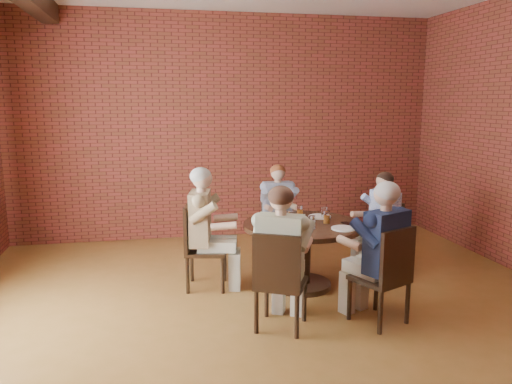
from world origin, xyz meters
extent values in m
plane|color=olive|center=(0.00, 0.00, 0.00)|extent=(7.00, 7.00, 0.00)
plane|color=maroon|center=(0.00, 3.50, 1.70)|extent=(7.00, 0.00, 7.00)
cylinder|color=black|center=(0.48, 1.08, 0.03)|extent=(0.67, 0.67, 0.06)
cylinder|color=black|center=(0.48, 1.08, 0.35)|extent=(0.19, 0.19, 0.64)
cylinder|color=#372414|center=(0.48, 1.08, 0.72)|extent=(1.33, 1.33, 0.05)
cube|color=black|center=(1.56, 1.35, 0.43)|extent=(0.47, 0.47, 0.04)
cube|color=black|center=(1.72, 1.40, 0.67)|extent=(0.14, 0.39, 0.44)
cylinder|color=black|center=(1.36, 1.47, 0.21)|extent=(0.04, 0.04, 0.41)
cylinder|color=black|center=(1.44, 1.15, 0.21)|extent=(0.04, 0.04, 0.41)
cylinder|color=black|center=(1.67, 1.55, 0.21)|extent=(0.04, 0.04, 0.41)
cylinder|color=black|center=(1.76, 1.24, 0.21)|extent=(0.04, 0.04, 0.41)
cube|color=black|center=(0.48, 2.21, 0.43)|extent=(0.39, 0.39, 0.04)
cube|color=black|center=(0.49, 2.39, 0.67)|extent=(0.39, 0.04, 0.45)
cylinder|color=black|center=(0.32, 2.05, 0.21)|extent=(0.04, 0.04, 0.41)
cylinder|color=black|center=(0.65, 2.05, 0.21)|extent=(0.04, 0.04, 0.41)
cylinder|color=black|center=(0.32, 2.38, 0.21)|extent=(0.04, 0.04, 0.41)
cylinder|color=black|center=(0.65, 2.38, 0.21)|extent=(0.04, 0.04, 0.41)
cube|color=black|center=(-0.58, 1.29, 0.43)|extent=(0.53, 0.53, 0.04)
cube|color=black|center=(-0.78, 1.33, 0.70)|extent=(0.13, 0.45, 0.51)
cylinder|color=black|center=(-0.43, 1.06, 0.21)|extent=(0.04, 0.04, 0.41)
cylinder|color=black|center=(-0.35, 1.44, 0.21)|extent=(0.04, 0.04, 0.41)
cylinder|color=black|center=(-0.81, 1.14, 0.21)|extent=(0.04, 0.04, 0.41)
cylinder|color=black|center=(-0.73, 1.52, 0.21)|extent=(0.04, 0.04, 0.41)
cube|color=black|center=(-0.01, 0.13, 0.43)|extent=(0.59, 0.59, 0.04)
cube|color=black|center=(-0.10, -0.05, 0.70)|extent=(0.41, 0.24, 0.50)
cylinder|color=black|center=(0.24, 0.21, 0.21)|extent=(0.04, 0.04, 0.41)
cylinder|color=black|center=(-0.09, 0.38, 0.21)|extent=(0.04, 0.04, 0.41)
cylinder|color=black|center=(0.07, -0.12, 0.21)|extent=(0.04, 0.04, 0.41)
cylinder|color=black|center=(-0.26, 0.05, 0.21)|extent=(0.04, 0.04, 0.41)
cube|color=black|center=(0.94, 0.06, 0.43)|extent=(0.59, 0.59, 0.04)
cube|color=black|center=(1.02, -0.13, 0.70)|extent=(0.42, 0.22, 0.51)
cylinder|color=black|center=(1.03, 0.31, 0.21)|extent=(0.04, 0.04, 0.41)
cylinder|color=black|center=(0.68, 0.16, 0.21)|extent=(0.04, 0.04, 0.41)
cylinder|color=black|center=(1.19, -0.04, 0.21)|extent=(0.04, 0.04, 0.41)
cylinder|color=black|center=(0.84, -0.20, 0.21)|extent=(0.04, 0.04, 0.41)
cylinder|color=white|center=(0.76, 1.32, 0.76)|extent=(0.26, 0.26, 0.01)
cylinder|color=white|center=(0.37, 1.45, 0.76)|extent=(0.26, 0.26, 0.01)
cylinder|color=white|center=(0.05, 1.09, 0.76)|extent=(0.26, 0.26, 0.01)
cylinder|color=white|center=(0.83, 0.74, 0.76)|extent=(0.26, 0.26, 0.01)
cylinder|color=white|center=(0.78, 1.22, 0.82)|extent=(0.07, 0.07, 0.14)
cylinder|color=white|center=(0.53, 1.37, 0.82)|extent=(0.07, 0.07, 0.14)
cylinder|color=white|center=(0.34, 1.45, 0.82)|extent=(0.07, 0.07, 0.14)
cylinder|color=white|center=(0.35, 1.11, 0.82)|extent=(0.07, 0.07, 0.14)
cylinder|color=white|center=(0.14, 0.97, 0.82)|extent=(0.07, 0.07, 0.14)
cylinder|color=white|center=(0.30, 0.81, 0.82)|extent=(0.07, 0.07, 0.14)
cylinder|color=white|center=(0.51, 0.83, 0.82)|extent=(0.07, 0.07, 0.14)
cylinder|color=white|center=(0.74, 1.02, 0.82)|extent=(0.07, 0.07, 0.14)
cube|color=black|center=(0.95, 0.95, 0.75)|extent=(0.08, 0.15, 0.01)
camera|label=1|loc=(-1.12, -4.13, 2.10)|focal=35.00mm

